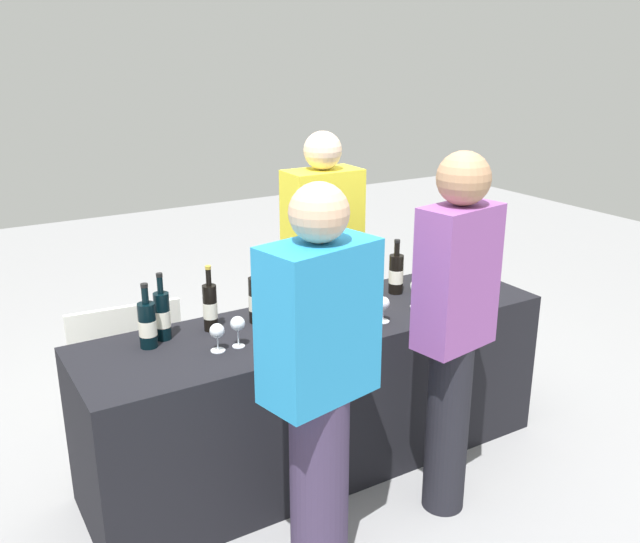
% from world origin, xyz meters
% --- Properties ---
extents(ground_plane, '(12.00, 12.00, 0.00)m').
position_xyz_m(ground_plane, '(0.00, 0.00, 0.00)').
color(ground_plane, gray).
extents(tasting_table, '(2.36, 0.66, 0.79)m').
position_xyz_m(tasting_table, '(0.00, 0.00, 0.40)').
color(tasting_table, black).
rests_on(tasting_table, ground_plane).
extents(wine_bottle_0, '(0.08, 0.08, 0.30)m').
position_xyz_m(wine_bottle_0, '(-0.82, 0.12, 0.90)').
color(wine_bottle_0, black).
rests_on(wine_bottle_0, tasting_table).
extents(wine_bottle_1, '(0.07, 0.07, 0.32)m').
position_xyz_m(wine_bottle_1, '(-0.73, 0.18, 0.91)').
color(wine_bottle_1, black).
rests_on(wine_bottle_1, tasting_table).
extents(wine_bottle_2, '(0.07, 0.07, 0.32)m').
position_xyz_m(wine_bottle_2, '(-0.50, 0.16, 0.91)').
color(wine_bottle_2, black).
rests_on(wine_bottle_2, tasting_table).
extents(wine_bottle_3, '(0.08, 0.08, 0.32)m').
position_xyz_m(wine_bottle_3, '(-0.28, 0.14, 0.91)').
color(wine_bottle_3, black).
rests_on(wine_bottle_3, tasting_table).
extents(wine_bottle_4, '(0.08, 0.08, 0.33)m').
position_xyz_m(wine_bottle_4, '(0.29, 0.11, 0.91)').
color(wine_bottle_4, black).
rests_on(wine_bottle_4, tasting_table).
extents(wine_bottle_5, '(0.08, 0.08, 0.30)m').
position_xyz_m(wine_bottle_5, '(0.55, 0.12, 0.90)').
color(wine_bottle_5, black).
rests_on(wine_bottle_5, tasting_table).
extents(wine_bottle_6, '(0.07, 0.07, 0.33)m').
position_xyz_m(wine_bottle_6, '(0.73, 0.09, 0.92)').
color(wine_bottle_6, black).
rests_on(wine_bottle_6, tasting_table).
extents(wine_bottle_7, '(0.08, 0.08, 0.30)m').
position_xyz_m(wine_bottle_7, '(0.82, 0.08, 0.90)').
color(wine_bottle_7, black).
rests_on(wine_bottle_7, tasting_table).
extents(wine_glass_0, '(0.07, 0.07, 0.13)m').
position_xyz_m(wine_glass_0, '(-0.57, -0.07, 0.88)').
color(wine_glass_0, silver).
rests_on(wine_glass_0, tasting_table).
extents(wine_glass_1, '(0.07, 0.07, 0.14)m').
position_xyz_m(wine_glass_1, '(-0.47, -0.08, 0.90)').
color(wine_glass_1, silver).
rests_on(wine_glass_1, tasting_table).
extents(wine_glass_2, '(0.07, 0.07, 0.15)m').
position_xyz_m(wine_glass_2, '(-0.31, -0.13, 0.90)').
color(wine_glass_2, silver).
rests_on(wine_glass_2, tasting_table).
extents(wine_glass_3, '(0.06, 0.06, 0.13)m').
position_xyz_m(wine_glass_3, '(0.13, -0.13, 0.88)').
color(wine_glass_3, silver).
rests_on(wine_glass_3, tasting_table).
extents(wine_glass_4, '(0.07, 0.07, 0.13)m').
position_xyz_m(wine_glass_4, '(0.25, -0.18, 0.88)').
color(wine_glass_4, silver).
rests_on(wine_glass_4, tasting_table).
extents(wine_glass_5, '(0.07, 0.07, 0.15)m').
position_xyz_m(wine_glass_5, '(0.51, -0.10, 0.90)').
color(wine_glass_5, silver).
rests_on(wine_glass_5, tasting_table).
extents(ice_bucket, '(0.21, 0.21, 0.22)m').
position_xyz_m(ice_bucket, '(0.80, -0.08, 0.90)').
color(ice_bucket, silver).
rests_on(ice_bucket, tasting_table).
extents(server_pouring, '(0.44, 0.24, 1.62)m').
position_xyz_m(server_pouring, '(0.39, 0.63, 0.87)').
color(server_pouring, black).
rests_on(server_pouring, ground_plane).
extents(guest_0, '(0.47, 0.32, 1.63)m').
position_xyz_m(guest_0, '(-0.41, -0.67, 0.87)').
color(guest_0, '#3F3351').
rests_on(guest_0, ground_plane).
extents(guest_1, '(0.38, 0.25, 1.67)m').
position_xyz_m(guest_1, '(0.31, -0.61, 0.93)').
color(guest_1, black).
rests_on(guest_1, ground_plane).
extents(menu_board, '(0.61, 0.08, 0.74)m').
position_xyz_m(menu_board, '(-0.74, 0.81, 0.37)').
color(menu_board, white).
rests_on(menu_board, ground_plane).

